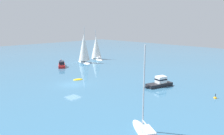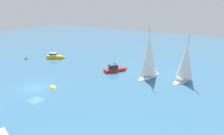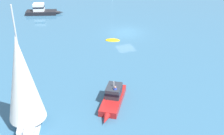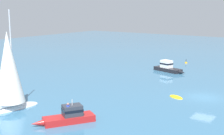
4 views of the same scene
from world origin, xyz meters
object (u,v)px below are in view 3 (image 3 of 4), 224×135
(cabin_cruiser, at_px, (41,10))
(yacht, at_px, (23,87))
(powerboat, at_px, (113,98))
(tender, at_px, (113,40))

(cabin_cruiser, xyz_separation_m, yacht, (4.74, 28.02, 3.09))
(powerboat, bearing_deg, tender, -167.24)
(powerboat, bearing_deg, yacht, -54.05)
(yacht, bearing_deg, cabin_cruiser, 2.83)
(powerboat, bearing_deg, cabin_cruiser, -142.01)
(powerboat, relative_size, tender, 2.53)
(cabin_cruiser, bearing_deg, tender, -44.83)
(cabin_cruiser, distance_m, yacht, 28.59)
(yacht, bearing_deg, powerboat, -73.41)
(yacht, relative_size, tender, 4.92)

